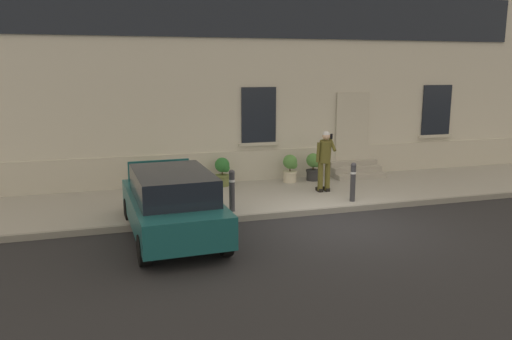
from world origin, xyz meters
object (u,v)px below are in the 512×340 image
(planter_terracotta, at_px, (150,175))
(planter_cream, at_px, (290,168))
(hatchback_car_teal, at_px, (172,203))
(bollard_far_left, at_px, (232,189))
(person_on_phone, at_px, (325,157))
(bollard_near_person, at_px, (353,180))
(planter_olive, at_px, (223,171))
(planter_charcoal, at_px, (313,166))

(planter_terracotta, height_order, planter_cream, same)
(hatchback_car_teal, xyz_separation_m, bollard_far_left, (1.62, 1.17, -0.08))
(person_on_phone, bearing_deg, planter_terracotta, 155.57)
(bollard_near_person, relative_size, bollard_far_left, 1.00)
(bollard_near_person, relative_size, planter_terracotta, 1.22)
(planter_terracotta, distance_m, planter_cream, 4.24)
(planter_olive, bearing_deg, bollard_near_person, -43.57)
(planter_terracotta, bearing_deg, planter_olive, -1.27)
(bollard_near_person, height_order, planter_terracotta, bollard_near_person)
(planter_cream, relative_size, planter_charcoal, 1.00)
(planter_olive, bearing_deg, person_on_phone, -31.03)
(bollard_far_left, xyz_separation_m, planter_cream, (2.52, 2.65, -0.11))
(planter_terracotta, bearing_deg, person_on_phone, -18.85)
(hatchback_car_teal, height_order, planter_terracotta, hatchback_car_teal)
(planter_olive, bearing_deg, bollard_far_left, -98.38)
(bollard_near_person, bearing_deg, planter_olive, 136.43)
(bollard_near_person, height_order, planter_olive, bollard_near_person)
(planter_charcoal, bearing_deg, hatchback_car_teal, -142.05)
(planter_terracotta, bearing_deg, planter_charcoal, -1.43)
(bollard_near_person, xyz_separation_m, person_on_phone, (-0.29, 1.18, 0.44))
(hatchback_car_teal, relative_size, planter_terracotta, 4.80)
(person_on_phone, xyz_separation_m, planter_olive, (-2.60, 1.56, -0.55))
(bollard_far_left, relative_size, planter_terracotta, 1.22)
(person_on_phone, bearing_deg, planter_charcoal, 72.97)
(planter_olive, distance_m, planter_cream, 2.12)
(bollard_near_person, relative_size, planter_charcoal, 1.22)
(bollard_far_left, distance_m, planter_olive, 2.78)
(bollard_near_person, xyz_separation_m, planter_olive, (-2.89, 2.75, -0.11))
(hatchback_car_teal, relative_size, bollard_far_left, 3.95)
(planter_terracotta, distance_m, planter_olive, 2.12)
(hatchback_car_teal, distance_m, bollard_far_left, 2.00)
(person_on_phone, relative_size, planter_cream, 2.04)
(hatchback_car_teal, height_order, person_on_phone, person_on_phone)
(bollard_near_person, bearing_deg, bollard_far_left, 180.00)
(bollard_far_left, relative_size, planter_charcoal, 1.22)
(bollard_far_left, height_order, planter_charcoal, bollard_far_left)
(bollard_near_person, xyz_separation_m, planter_terracotta, (-5.01, 2.79, -0.11))
(hatchback_car_teal, distance_m, planter_cream, 5.64)
(bollard_near_person, xyz_separation_m, planter_cream, (-0.77, 2.65, -0.11))
(bollard_near_person, relative_size, planter_cream, 1.22)
(person_on_phone, bearing_deg, planter_olive, 143.39)
(bollard_far_left, bearing_deg, planter_terracotta, 121.54)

